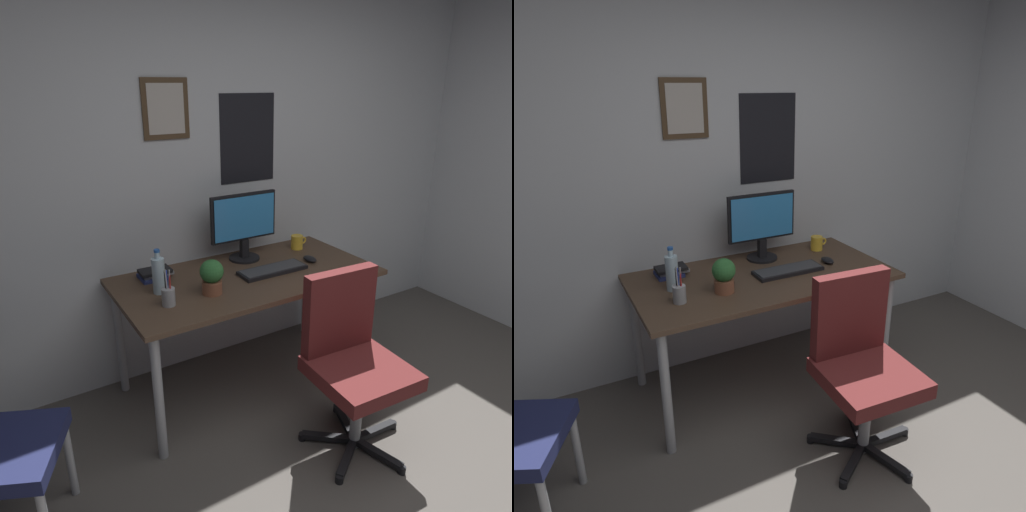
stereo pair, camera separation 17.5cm
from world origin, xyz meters
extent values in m
cube|color=silver|center=(0.00, 2.15, 1.30)|extent=(4.40, 0.08, 2.60)
cube|color=#4C3823|center=(-0.34, 2.11, 1.70)|extent=(0.28, 0.02, 0.34)
cube|color=beige|center=(-0.34, 2.09, 1.70)|extent=(0.22, 0.00, 0.28)
cube|color=black|center=(0.21, 2.11, 1.50)|extent=(0.40, 0.01, 0.56)
cube|color=#4C3828|center=(-0.05, 1.68, 0.74)|extent=(1.55, 0.79, 0.03)
cylinder|color=#9EA0A5|center=(-0.76, 1.34, 0.36)|extent=(0.05, 0.05, 0.73)
cylinder|color=#9EA0A5|center=(0.67, 1.34, 0.36)|extent=(0.05, 0.05, 0.73)
cylinder|color=#9EA0A5|center=(-0.76, 2.01, 0.36)|extent=(0.05, 0.05, 0.73)
cylinder|color=#9EA0A5|center=(0.67, 2.01, 0.36)|extent=(0.05, 0.05, 0.73)
cube|color=#591E1E|center=(0.14, 0.88, 0.46)|extent=(0.49, 0.49, 0.08)
cube|color=#591E1E|center=(0.16, 1.08, 0.72)|extent=(0.42, 0.10, 0.45)
cylinder|color=#9EA0A5|center=(0.14, 0.88, 0.21)|extent=(0.06, 0.06, 0.42)
cube|color=black|center=(0.28, 0.87, 0.04)|extent=(0.28, 0.06, 0.03)
cylinder|color=black|center=(0.42, 0.86, 0.02)|extent=(0.04, 0.04, 0.04)
cube|color=black|center=(0.19, 1.01, 0.04)|extent=(0.14, 0.28, 0.03)
cylinder|color=black|center=(0.25, 1.14, 0.02)|extent=(0.04, 0.04, 0.04)
cube|color=black|center=(0.03, 0.97, 0.04)|extent=(0.24, 0.21, 0.03)
cylinder|color=black|center=(-0.07, 1.05, 0.02)|extent=(0.04, 0.04, 0.04)
cube|color=black|center=(0.02, 0.80, 0.04)|extent=(0.26, 0.18, 0.03)
cylinder|color=black|center=(-0.09, 0.73, 0.02)|extent=(0.04, 0.04, 0.04)
cube|color=black|center=(0.18, 0.74, 0.04)|extent=(0.11, 0.28, 0.03)
cylinder|color=black|center=(0.21, 0.61, 0.02)|extent=(0.04, 0.04, 0.04)
cylinder|color=#9EA0A5|center=(-1.21, 1.34, 0.20)|extent=(0.05, 0.05, 0.41)
cylinder|color=black|center=(0.07, 1.91, 0.77)|extent=(0.20, 0.20, 0.01)
cube|color=black|center=(0.07, 1.91, 0.83)|extent=(0.05, 0.04, 0.12)
cube|color=black|center=(0.07, 1.92, 1.04)|extent=(0.46, 0.02, 0.30)
cube|color=#338CD8|center=(0.07, 1.90, 1.04)|extent=(0.43, 0.00, 0.27)
cube|color=black|center=(0.10, 1.63, 0.77)|extent=(0.43, 0.15, 0.02)
cube|color=#38383A|center=(0.10, 1.63, 0.78)|extent=(0.41, 0.13, 0.00)
ellipsoid|color=black|center=(0.40, 1.65, 0.78)|extent=(0.06, 0.11, 0.04)
cylinder|color=silver|center=(-0.59, 1.71, 0.86)|extent=(0.07, 0.07, 0.20)
cylinder|color=silver|center=(-0.59, 1.71, 0.98)|extent=(0.03, 0.03, 0.04)
cylinder|color=#2659B2|center=(-0.59, 1.71, 1.00)|extent=(0.03, 0.03, 0.02)
cylinder|color=yellow|center=(0.48, 1.89, 0.81)|extent=(0.08, 0.08, 0.10)
torus|color=yellow|center=(0.53, 1.89, 0.81)|extent=(0.05, 0.01, 0.05)
cylinder|color=brown|center=(-0.35, 1.55, 0.80)|extent=(0.11, 0.11, 0.07)
sphere|color=#2D6B33|center=(-0.35, 1.55, 0.89)|extent=(0.13, 0.13, 0.13)
ellipsoid|color=#287A38|center=(-0.38, 1.57, 0.90)|extent=(0.07, 0.08, 0.02)
ellipsoid|color=#287A38|center=(-0.32, 1.57, 0.91)|extent=(0.07, 0.08, 0.02)
ellipsoid|color=#287A38|center=(-0.37, 1.52, 0.91)|extent=(0.08, 0.07, 0.02)
cylinder|color=#9EA0A5|center=(-0.61, 1.53, 0.81)|extent=(0.07, 0.07, 0.09)
cylinder|color=#263FBF|center=(-0.60, 1.55, 0.88)|extent=(0.01, 0.01, 0.13)
cylinder|color=red|center=(-0.59, 1.53, 0.88)|extent=(0.01, 0.01, 0.13)
cylinder|color=black|center=(-0.61, 1.55, 0.88)|extent=(0.01, 0.01, 0.13)
cylinder|color=#9EA0A5|center=(-0.60, 1.53, 0.89)|extent=(0.01, 0.03, 0.14)
cylinder|color=#9EA0A5|center=(-0.61, 1.53, 0.89)|extent=(0.01, 0.02, 0.14)
cube|color=navy|center=(-0.55, 1.92, 0.77)|extent=(0.16, 0.15, 0.02)
cube|color=gray|center=(-0.53, 1.92, 0.79)|extent=(0.18, 0.11, 0.02)
cube|color=black|center=(-0.54, 1.91, 0.81)|extent=(0.18, 0.12, 0.02)
camera|label=1|loc=(-1.36, -0.54, 1.84)|focal=32.51mm
camera|label=2|loc=(-1.20, -0.63, 1.84)|focal=32.51mm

